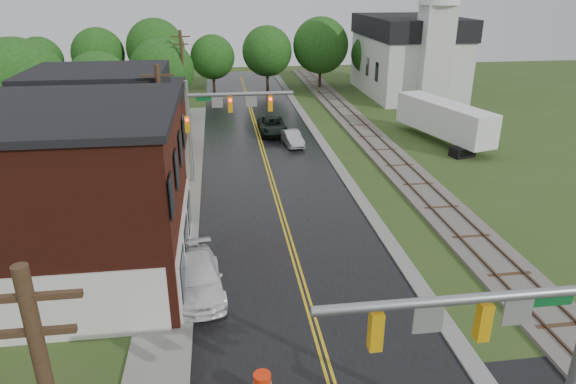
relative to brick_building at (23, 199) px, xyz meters
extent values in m
cube|color=black|center=(12.48, 15.00, -4.15)|extent=(10.00, 90.00, 0.02)
cube|color=gray|center=(17.88, 20.00, -4.15)|extent=(0.80, 70.00, 0.12)
cube|color=gray|center=(6.28, 10.00, -4.15)|extent=(2.40, 50.00, 0.12)
cube|color=#4D1B10|center=(-0.02, 0.00, -0.15)|extent=(14.00, 10.00, 8.00)
cube|color=silver|center=(7.03, 0.00, -2.65)|extent=(0.10, 9.50, 3.00)
cube|color=black|center=(-0.02, 0.00, 4.00)|extent=(14.30, 10.30, 0.30)
cube|color=tan|center=(1.48, 11.00, -0.95)|extent=(8.00, 7.00, 6.40)
cube|color=#3F0F0C|center=(2.48, 20.00, -1.95)|extent=(7.00, 6.00, 4.40)
cube|color=silver|center=(32.48, 40.00, -0.65)|extent=(10.00, 16.00, 7.00)
cube|color=black|center=(32.48, 40.00, 4.05)|extent=(10.40, 16.40, 2.40)
cube|color=silver|center=(32.48, 32.00, 1.35)|extent=(3.20, 3.20, 11.00)
cube|color=#59544C|center=(22.48, 20.00, -4.05)|extent=(3.20, 80.00, 0.20)
cube|color=#4C3828|center=(21.76, 20.00, -3.91)|extent=(0.10, 80.00, 0.12)
cube|color=#4C3828|center=(23.20, 20.00, -3.91)|extent=(0.10, 80.00, 0.12)
cylinder|color=gray|center=(18.08, -13.00, -0.55)|extent=(0.28, 0.28, 7.20)
cylinder|color=gray|center=(14.48, -13.00, 2.05)|extent=(7.20, 0.26, 0.26)
cube|color=orange|center=(15.20, -13.00, 1.35)|extent=(0.32, 0.30, 1.05)
cube|color=orange|center=(12.47, -13.00, 1.35)|extent=(0.32, 0.30, 1.05)
cube|color=gray|center=(16.07, -13.00, 1.55)|extent=(0.75, 0.06, 0.75)
cube|color=gray|center=(13.76, -13.00, 1.55)|extent=(0.75, 0.06, 0.75)
cube|color=#0C5926|center=(16.79, -13.00, 1.80)|extent=(1.40, 0.04, 0.30)
cylinder|color=gray|center=(6.88, 12.00, -0.55)|extent=(0.28, 0.28, 7.20)
cylinder|color=gray|center=(10.48, 12.00, 2.05)|extent=(7.20, 0.26, 0.26)
cube|color=orange|center=(9.76, 12.00, 1.35)|extent=(0.32, 0.30, 1.05)
cube|color=orange|center=(12.50, 12.00, 1.35)|extent=(0.32, 0.30, 1.05)
cube|color=gray|center=(8.90, 12.00, 1.55)|extent=(0.75, 0.06, 0.75)
cube|color=gray|center=(11.20, 12.00, 1.55)|extent=(0.75, 0.06, 0.75)
cube|color=#0C5926|center=(8.18, 12.00, 1.80)|extent=(1.40, 0.04, 0.30)
sphere|color=#FF0C0C|center=(9.76, 11.82, 1.68)|extent=(0.20, 0.20, 0.20)
cube|color=#382616|center=(5.68, -15.00, 4.25)|extent=(1.80, 0.12, 0.12)
cube|color=#382616|center=(5.68, -15.00, 3.55)|extent=(1.40, 0.12, 0.12)
cylinder|color=#382616|center=(5.68, 7.00, 0.35)|extent=(0.28, 0.28, 9.00)
cube|color=#382616|center=(5.68, 7.00, 4.25)|extent=(1.80, 0.12, 0.12)
cube|color=#382616|center=(5.68, 7.00, 3.55)|extent=(1.40, 0.12, 0.12)
cylinder|color=#382616|center=(5.68, 29.00, 0.35)|extent=(0.28, 0.28, 9.00)
cube|color=#382616|center=(5.68, 29.00, 4.25)|extent=(1.80, 0.12, 0.12)
cube|color=#382616|center=(5.68, 29.00, 3.55)|extent=(1.40, 0.12, 0.12)
cylinder|color=black|center=(-5.52, 17.00, -2.44)|extent=(0.36, 0.36, 3.42)
sphere|color=#183F12|center=(-5.52, 17.00, 1.74)|extent=(7.60, 7.60, 7.60)
sphere|color=#183F12|center=(-4.92, 16.60, 1.07)|extent=(5.32, 5.32, 5.32)
cylinder|color=black|center=(-1.52, 25.00, -2.80)|extent=(0.36, 0.36, 2.70)
sphere|color=#183F12|center=(-1.52, 25.00, 0.50)|extent=(6.00, 6.00, 6.00)
sphere|color=#183F12|center=(-0.92, 24.60, -0.03)|extent=(4.20, 4.20, 4.20)
cylinder|color=black|center=(3.48, 31.00, -2.71)|extent=(0.36, 0.36, 2.88)
sphere|color=#183F12|center=(3.48, 31.00, 0.81)|extent=(6.40, 6.40, 6.40)
sphere|color=#183F12|center=(4.08, 30.60, 0.25)|extent=(4.48, 4.48, 4.48)
imported|color=black|center=(13.86, 23.81, -3.41)|extent=(2.53, 5.38, 1.49)
imported|color=#A6A7AB|center=(15.16, 19.85, -3.53)|extent=(1.77, 3.93, 1.25)
imported|color=white|center=(7.68, -2.22, -3.41)|extent=(2.70, 5.36, 1.49)
cube|color=black|center=(28.46, 14.88, -3.75)|extent=(2.03, 1.61, 0.80)
cylinder|color=gray|center=(28.46, 21.75, -3.75)|extent=(0.16, 0.16, 0.80)
cube|color=white|center=(28.46, 19.00, -1.98)|extent=(5.06, 11.23, 2.75)
camera|label=1|loc=(9.03, -22.72, 9.10)|focal=32.00mm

